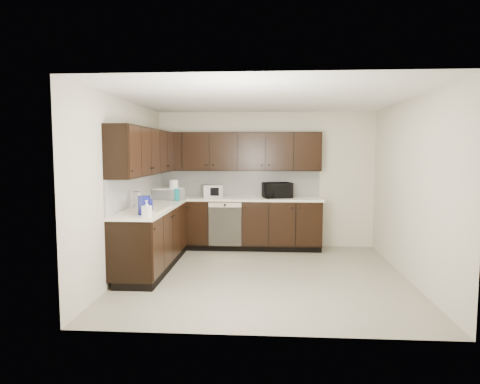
{
  "coord_description": "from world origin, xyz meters",
  "views": [
    {
      "loc": [
        0.06,
        -5.98,
        1.77
      ],
      "look_at": [
        -0.38,
        0.6,
        1.15
      ],
      "focal_mm": 32.0,
      "sensor_mm": 36.0,
      "label": 1
    }
  ],
  "objects_px": {
    "storage_bin": "(168,194)",
    "microwave": "(277,190)",
    "sink": "(147,214)",
    "toaster_oven": "(212,191)",
    "blue_pitcher": "(144,205)"
  },
  "relations": [
    {
      "from": "microwave",
      "to": "toaster_oven",
      "type": "distance_m",
      "value": 1.19
    },
    {
      "from": "sink",
      "to": "blue_pitcher",
      "type": "distance_m",
      "value": 0.5
    },
    {
      "from": "blue_pitcher",
      "to": "toaster_oven",
      "type": "bearing_deg",
      "value": 98.53
    },
    {
      "from": "sink",
      "to": "toaster_oven",
      "type": "distance_m",
      "value": 1.91
    },
    {
      "from": "sink",
      "to": "storage_bin",
      "type": "relative_size",
      "value": 1.74
    },
    {
      "from": "storage_bin",
      "to": "microwave",
      "type": "bearing_deg",
      "value": 10.19
    },
    {
      "from": "storage_bin",
      "to": "blue_pitcher",
      "type": "relative_size",
      "value": 1.9
    },
    {
      "from": "sink",
      "to": "microwave",
      "type": "xyz_separation_m",
      "value": [
        1.9,
        1.71,
        0.2
      ]
    },
    {
      "from": "sink",
      "to": "storage_bin",
      "type": "bearing_deg",
      "value": 90.43
    },
    {
      "from": "toaster_oven",
      "to": "blue_pitcher",
      "type": "relative_size",
      "value": 1.43
    },
    {
      "from": "microwave",
      "to": "storage_bin",
      "type": "xyz_separation_m",
      "value": [
        -1.91,
        -0.34,
        -0.05
      ]
    },
    {
      "from": "microwave",
      "to": "blue_pitcher",
      "type": "bearing_deg",
      "value": -145.52
    },
    {
      "from": "sink",
      "to": "microwave",
      "type": "relative_size",
      "value": 1.65
    },
    {
      "from": "toaster_oven",
      "to": "storage_bin",
      "type": "height_order",
      "value": "toaster_oven"
    },
    {
      "from": "microwave",
      "to": "storage_bin",
      "type": "bearing_deg",
      "value": 174.51
    }
  ]
}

